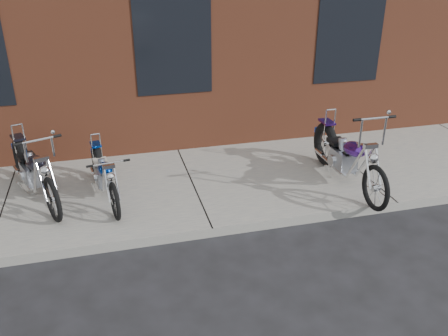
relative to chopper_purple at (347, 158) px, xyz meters
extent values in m
plane|color=black|center=(-2.51, -0.87, -0.60)|extent=(120.00, 120.00, 0.00)
cube|color=gray|center=(-2.51, 0.63, -0.52)|extent=(22.00, 3.00, 0.15)
torus|color=black|center=(0.00, 0.63, -0.05)|extent=(0.15, 0.79, 0.79)
torus|color=black|center=(0.00, -1.09, -0.09)|extent=(0.08, 0.71, 0.71)
cube|color=gray|center=(0.00, -0.07, -0.06)|extent=(0.31, 0.44, 0.33)
ellipsoid|color=#4B1D89|center=(0.00, -0.38, 0.26)|extent=(0.29, 0.60, 0.34)
cube|color=black|center=(0.00, 0.21, 0.16)|extent=(0.26, 0.31, 0.07)
cylinder|color=silver|center=(0.00, -0.96, 0.20)|extent=(0.04, 0.32, 0.59)
cylinder|color=silver|center=(0.00, -0.82, 0.93)|extent=(0.60, 0.03, 0.03)
cylinder|color=silver|center=(0.00, 0.54, 0.37)|extent=(0.02, 0.02, 0.53)
cylinder|color=silver|center=(0.13, 0.17, -0.21)|extent=(0.05, 0.99, 0.05)
torus|color=black|center=(-4.02, 1.01, -0.13)|extent=(0.22, 0.65, 0.64)
torus|color=black|center=(-3.80, -0.37, -0.16)|extent=(0.15, 0.58, 0.58)
cube|color=gray|center=(-3.93, 0.45, -0.14)|extent=(0.30, 0.39, 0.27)
ellipsoid|color=#0534A6|center=(-3.89, 0.20, 0.12)|extent=(0.30, 0.52, 0.27)
cube|color=#B9AE9D|center=(-3.97, 0.67, 0.04)|extent=(0.25, 0.28, 0.05)
cylinder|color=silver|center=(-3.82, -0.26, 0.07)|extent=(0.07, 0.26, 0.48)
cylinder|color=silver|center=(-3.84, -0.15, 0.36)|extent=(0.49, 0.10, 0.03)
cylinder|color=silver|center=(-4.01, 0.94, 0.21)|extent=(0.02, 0.02, 0.43)
cylinder|color=silver|center=(-3.85, 0.66, -0.25)|extent=(0.17, 0.80, 0.04)
torus|color=black|center=(-5.22, 1.33, -0.07)|extent=(0.41, 0.76, 0.76)
torus|color=black|center=(-4.63, -0.21, -0.11)|extent=(0.31, 0.66, 0.68)
cube|color=gray|center=(-4.98, 0.70, -0.08)|extent=(0.42, 0.50, 0.32)
ellipsoid|color=black|center=(-4.88, 0.42, 0.22)|extent=(0.46, 0.64, 0.32)
cube|color=black|center=(-5.08, 0.95, 0.13)|extent=(0.34, 0.36, 0.06)
cylinder|color=silver|center=(-4.68, -0.09, 0.17)|extent=(0.15, 0.30, 0.57)
cylinder|color=silver|center=(-4.73, 0.03, 0.74)|extent=(0.55, 0.23, 0.03)
cylinder|color=silver|center=(-5.19, 1.25, 0.33)|extent=(0.03, 0.03, 0.50)
cylinder|color=silver|center=(-4.95, 0.96, -0.22)|extent=(0.38, 0.90, 0.05)
camera|label=1|loc=(-3.80, -6.49, 3.19)|focal=38.00mm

